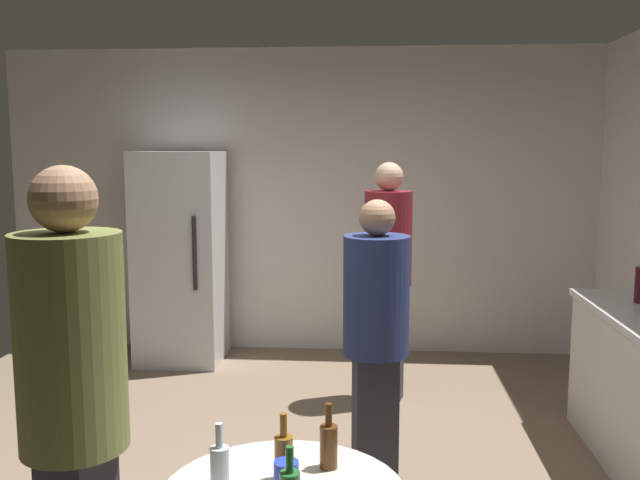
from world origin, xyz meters
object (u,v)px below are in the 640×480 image
Objects in this scene: beer_bottle_brown at (329,444)px; beer_bottle_amber at (284,456)px; beer_bottle_clear at (220,467)px; person_in_navy_shirt at (376,327)px; person_in_olive_shirt at (73,396)px; person_in_maroon_shirt at (388,263)px; plastic_cup_blue at (286,478)px; refrigerator at (181,257)px.

beer_bottle_amber is at bearing -145.24° from beer_bottle_brown.
beer_bottle_clear is 0.15× the size of person_in_navy_shirt.
person_in_olive_shirt reaches higher than beer_bottle_amber.
beer_bottle_clear is 2.89m from person_in_maroon_shirt.
beer_bottle_amber is at bearing 6.68° from person_in_maroon_shirt.
plastic_cup_blue is at bearing -22.99° from person_in_navy_shirt.
person_in_olive_shirt is (-0.97, -1.42, 0.13)m from person_in_navy_shirt.
beer_bottle_clear is at bearing 3.16° from person_in_maroon_shirt.
plastic_cup_blue is at bearing 12.19° from person_in_olive_shirt.
plastic_cup_blue is at bearing 7.37° from person_in_maroon_shirt.
beer_bottle_brown is 0.13× the size of person_in_maroon_shirt.
beer_bottle_amber is at bearing -69.19° from refrigerator.
person_in_maroon_shirt reaches higher than beer_bottle_clear.
beer_bottle_brown is 0.15× the size of person_in_navy_shirt.
plastic_cup_blue is at bearing 0.36° from beer_bottle_clear.
refrigerator is 1.93m from person_in_maroon_shirt.
beer_bottle_brown is at bearing -66.61° from refrigerator.
beer_bottle_amber is (1.35, -3.54, -0.08)m from refrigerator.
beer_bottle_clear is 0.13× the size of person_in_maroon_shirt.
beer_bottle_amber is at bearing 20.41° from person_in_olive_shirt.
plastic_cup_blue is (-0.12, -0.19, -0.03)m from beer_bottle_brown.
refrigerator reaches higher than person_in_maroon_shirt.
beer_bottle_amber is at bearing -24.66° from person_in_navy_shirt.
person_in_navy_shirt is (0.50, 1.40, 0.10)m from beer_bottle_clear.
beer_bottle_brown is at bearing 57.76° from plastic_cup_blue.
person_in_olive_shirt is (-0.47, -0.01, 0.23)m from beer_bottle_clear.
person_in_navy_shirt is (-0.09, -1.42, -0.10)m from person_in_maroon_shirt.
person_in_navy_shirt is at bearing 76.68° from beer_bottle_amber.
plastic_cup_blue is (0.21, 0.00, -0.03)m from beer_bottle_clear.
beer_bottle_clear is at bearing -72.41° from refrigerator.
person_in_maroon_shirt is 1.42m from person_in_navy_shirt.
beer_bottle_clear is (-0.34, -0.20, 0.00)m from beer_bottle_brown.
person_in_olive_shirt reaches higher than person_in_maroon_shirt.
person_in_olive_shirt reaches higher than beer_bottle_clear.
person_in_maroon_shirt is (0.38, 2.82, 0.23)m from plastic_cup_blue.
beer_bottle_clear is (1.15, -3.64, -0.08)m from refrigerator.
beer_bottle_brown is (1.49, -3.45, -0.08)m from refrigerator.
beer_bottle_amber is 1.35m from person_in_navy_shirt.
person_in_olive_shirt is at bearing -178.71° from plastic_cup_blue.
beer_bottle_brown and beer_bottle_clear have the same top height.
person_in_maroon_shirt is at bearing 82.37° from plastic_cup_blue.
beer_bottle_amber is 2.09× the size of plastic_cup_blue.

